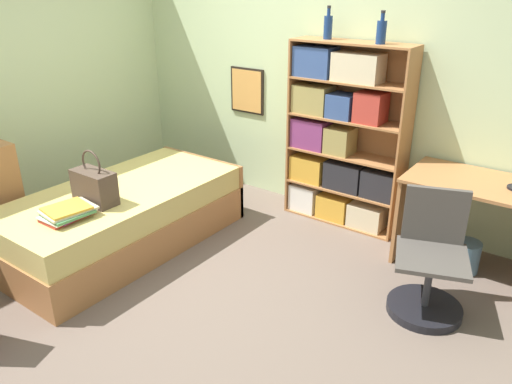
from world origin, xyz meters
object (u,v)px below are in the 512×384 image
Objects in this scene: bed at (125,216)px; book_stack_on_bed at (67,213)px; bottle_green at (328,26)px; handbag at (94,186)px; desk at (478,210)px; bottle_brown at (381,31)px; waste_bin at (465,256)px; desk_chair at (428,276)px; bookcase at (339,141)px.

bed is 0.70m from book_stack_on_bed.
bottle_green is (0.92, 2.15, 1.20)m from book_stack_on_bed.
handbag reaches higher than bed.
desk is at bearing 39.19° from book_stack_on_bed.
book_stack_on_bed is at bearing -140.81° from desk.
bottle_green is 1.96m from desk.
desk is (0.98, -0.14, -1.25)m from bottle_brown.
book_stack_on_bed is at bearing -78.65° from handbag.
waste_bin is at bearing -103.58° from desk.
book_stack_on_bed reaches higher than waste_bin.
book_stack_on_bed is 1.51× the size of bottle_brown.
handbag reaches higher than waste_bin.
book_stack_on_bed is at bearing -152.07° from desk_chair.
bottle_green is 0.25× the size of desk.
bed is 0.52m from handbag.
book_stack_on_bed is 2.63m from bottle_green.
desk reaches higher than waste_bin.
desk is (1.30, -0.17, -0.28)m from bookcase.
bottle_brown is (0.32, -0.03, 0.98)m from bookcase.
bookcase is at bearing 174.35° from bottle_brown.
desk_chair is (2.44, 0.61, 0.00)m from bed.
book_stack_on_bed is 3.09m from waste_bin.
handbag is 1.13× the size of book_stack_on_bed.
handbag is at bearing -146.04° from desk.
handbag is at bearing -77.02° from bed.
bookcase is 1.34m from desk.
bottle_brown is at bearing 172.05° from desk.
bed is 7.56× the size of bottle_green.
waste_bin is (-0.02, -0.07, -0.39)m from desk.
desk_chair is at bearing 27.93° from book_stack_on_bed.
bottle_green is at bearing 170.39° from waste_bin.
desk_chair is at bearing 21.29° from handbag.
desk is at bearing -7.05° from bottle_green.
waste_bin is (0.96, -0.20, -1.64)m from bottle_brown.
desk_chair is (2.37, 0.92, -0.40)m from handbag.
bottle_brown reaches higher than bed.
bottle_green is at bearing 146.27° from desk_chair.
bottle_brown is at bearing -5.65° from bookcase.
handbag is 2.98m from waste_bin.
desk_chair is 3.37× the size of waste_bin.
bed is 2.63m from bottle_brown.
bottle_brown is (1.43, 2.10, 1.19)m from book_stack_on_bed.
handbag is 2.58m from bottle_brown.
bookcase reaches higher than desk_chair.
handbag is 2.37m from bottle_green.
bottle_green is (-0.19, 0.02, 0.99)m from bookcase.
bed is at bearing -165.89° from desk_chair.
book_stack_on_bed is 1.52× the size of waste_bin.
bottle_brown reaches higher than desk.
bottle_brown reaches higher than handbag.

